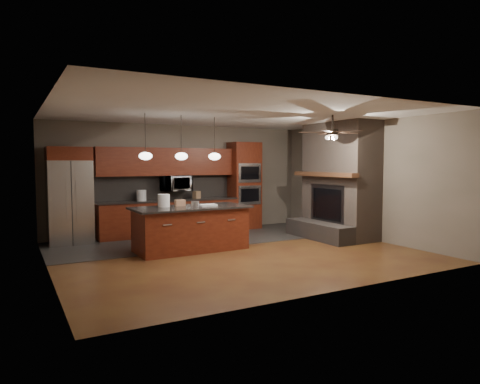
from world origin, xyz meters
TOP-DOWN VIEW (x-y plane):
  - ground at (0.00, 0.00)m, footprint 7.00×7.00m
  - ceiling at (0.00, 0.00)m, footprint 7.00×6.00m
  - back_wall at (0.00, 3.00)m, footprint 7.00×0.02m
  - right_wall at (3.50, 0.00)m, footprint 0.02×6.00m
  - left_wall at (-3.50, 0.00)m, footprint 0.02×6.00m
  - slate_tile_patch at (0.00, 1.80)m, footprint 7.00×2.40m
  - fireplace_column at (3.04, 0.40)m, footprint 1.30×2.10m
  - back_cabinetry at (-0.48, 2.74)m, footprint 3.59×0.64m
  - oven_tower at (1.70, 2.69)m, footprint 0.80×0.63m
  - microwave at (-0.27, 2.75)m, footprint 0.73×0.41m
  - refrigerator at (-2.84, 2.62)m, footprint 0.94×0.75m
  - kitchen_island at (-0.73, 0.65)m, footprint 2.44×1.17m
  - white_bucket at (-1.25, 0.82)m, footprint 0.31×0.31m
  - paint_can at (-0.66, 0.57)m, footprint 0.21×0.21m
  - paint_tray at (-0.36, 0.59)m, footprint 0.36×0.27m
  - cardboard_box at (-0.88, 0.86)m, footprint 0.21×0.16m
  - counter_bucket at (-1.18, 2.70)m, footprint 0.25×0.25m
  - counter_box at (0.26, 2.65)m, footprint 0.21×0.19m
  - pendant_left at (-1.65, 0.70)m, footprint 0.26×0.26m
  - pendant_center at (-0.90, 0.70)m, footprint 0.26×0.26m
  - pendant_right at (-0.15, 0.70)m, footprint 0.26×0.26m
  - ceiling_fan at (1.80, -0.80)m, footprint 1.27×1.33m

SIDE VIEW (x-z plane):
  - ground at x=0.00m, z-range 0.00..0.00m
  - slate_tile_patch at x=0.00m, z-range 0.00..0.01m
  - kitchen_island at x=-0.73m, z-range 0.00..0.92m
  - back_cabinetry at x=-0.48m, z-range -0.21..1.99m
  - paint_tray at x=-0.36m, z-range 0.92..0.95m
  - paint_can at x=-0.66m, z-range 0.92..1.03m
  - cardboard_box at x=-0.88m, z-range 0.92..1.05m
  - counter_box at x=0.26m, z-range 0.90..1.09m
  - counter_bucket at x=-1.18m, z-range 0.90..1.16m
  - white_bucket at x=-1.25m, z-range 0.92..1.18m
  - refrigerator at x=-2.84m, z-range 0.00..2.18m
  - oven_tower at x=1.70m, z-range 0.00..2.38m
  - fireplace_column at x=3.04m, z-range -0.10..2.70m
  - microwave at x=-0.27m, z-range 1.05..1.55m
  - back_wall at x=0.00m, z-range 0.00..2.80m
  - right_wall at x=3.50m, z-range 0.00..2.80m
  - left_wall at x=-3.50m, z-range 0.00..2.80m
  - pendant_left at x=-1.65m, z-range 1.51..2.42m
  - pendant_center at x=-0.90m, z-range 1.51..2.42m
  - pendant_right at x=-0.15m, z-range 1.51..2.42m
  - ceiling_fan at x=1.80m, z-range 2.25..2.66m
  - ceiling at x=0.00m, z-range 2.79..2.81m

